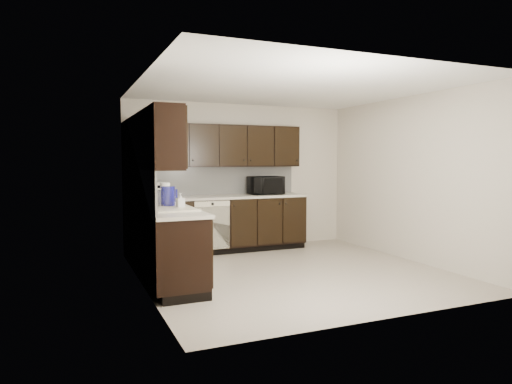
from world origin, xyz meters
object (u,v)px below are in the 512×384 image
Objects in this scene: sink at (170,214)px; blue_pitcher at (168,197)px; toaster_oven at (154,190)px; storage_bin at (153,195)px; microwave at (266,185)px.

sink and blue_pitcher have the same top height.
toaster_oven is 0.86× the size of storage_bin.
storage_bin is (-2.03, -0.61, -0.07)m from microwave.
blue_pitcher is (0.03, 0.23, 0.19)m from sink.
storage_bin is 0.86m from blue_pitcher.
toaster_oven is 0.62m from storage_bin.
blue_pitcher is at bearing -88.15° from storage_bin.
storage_bin is at bearing 84.69° from blue_pitcher.
sink reaches higher than storage_bin.
toaster_oven is at bearing 79.39° from storage_bin.
sink reaches higher than toaster_oven.
blue_pitcher is (-2.01, -1.47, -0.02)m from microwave.
toaster_oven reaches higher than storage_bin.
sink is 1.46× the size of microwave.
toaster_oven is 1.51× the size of blue_pitcher.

